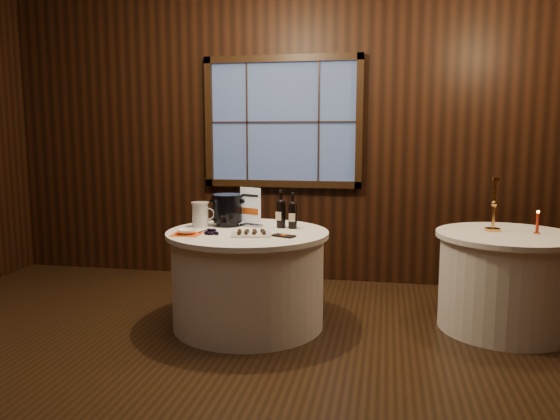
% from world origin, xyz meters
% --- Properties ---
extents(ground, '(6.00, 6.00, 0.00)m').
position_xyz_m(ground, '(0.00, 0.00, 0.00)').
color(ground, black).
rests_on(ground, ground).
extents(back_wall, '(6.00, 0.10, 3.00)m').
position_xyz_m(back_wall, '(0.00, 2.48, 1.54)').
color(back_wall, black).
rests_on(back_wall, ground).
extents(main_table, '(1.28, 1.28, 0.77)m').
position_xyz_m(main_table, '(0.00, 1.00, 0.39)').
color(main_table, white).
rests_on(main_table, ground).
extents(side_table, '(1.08, 1.08, 0.77)m').
position_xyz_m(side_table, '(2.00, 1.30, 0.39)').
color(side_table, white).
rests_on(side_table, ground).
extents(sign_stand, '(0.20, 0.16, 0.33)m').
position_xyz_m(sign_stand, '(-0.03, 1.22, 0.88)').
color(sign_stand, '#ACACB3').
rests_on(sign_stand, main_table).
extents(port_bottle_left, '(0.07, 0.09, 0.31)m').
position_xyz_m(port_bottle_left, '(0.23, 1.20, 0.90)').
color(port_bottle_left, black).
rests_on(port_bottle_left, main_table).
extents(port_bottle_right, '(0.07, 0.07, 0.30)m').
position_xyz_m(port_bottle_right, '(0.33, 1.19, 0.90)').
color(port_bottle_right, black).
rests_on(port_bottle_right, main_table).
extents(ice_bucket, '(0.26, 0.26, 0.26)m').
position_xyz_m(ice_bucket, '(-0.23, 1.21, 0.91)').
color(ice_bucket, black).
rests_on(ice_bucket, main_table).
extents(chocolate_plate, '(0.33, 0.26, 0.04)m').
position_xyz_m(chocolate_plate, '(0.07, 0.81, 0.79)').
color(chocolate_plate, white).
rests_on(chocolate_plate, main_table).
extents(chocolate_box, '(0.19, 0.14, 0.01)m').
position_xyz_m(chocolate_box, '(0.32, 0.82, 0.78)').
color(chocolate_box, black).
rests_on(chocolate_box, main_table).
extents(grape_bunch, '(0.19, 0.09, 0.04)m').
position_xyz_m(grape_bunch, '(-0.23, 0.81, 0.79)').
color(grape_bunch, black).
rests_on(grape_bunch, main_table).
extents(glass_pitcher, '(0.19, 0.14, 0.21)m').
position_xyz_m(glass_pitcher, '(-0.43, 1.11, 0.87)').
color(glass_pitcher, silver).
rests_on(glass_pitcher, main_table).
extents(orange_napkin, '(0.23, 0.23, 0.00)m').
position_xyz_m(orange_napkin, '(-0.42, 0.77, 0.77)').
color(orange_napkin, '#EA5013').
rests_on(orange_napkin, main_table).
extents(cracker_bowl, '(0.18, 0.18, 0.04)m').
position_xyz_m(cracker_bowl, '(-0.42, 0.77, 0.79)').
color(cracker_bowl, white).
rests_on(cracker_bowl, orange_napkin).
extents(brass_candlestick, '(0.12, 0.12, 0.43)m').
position_xyz_m(brass_candlestick, '(1.90, 1.38, 0.92)').
color(brass_candlestick, gold).
rests_on(brass_candlestick, side_table).
extents(red_candle, '(0.05, 0.05, 0.18)m').
position_xyz_m(red_candle, '(2.21, 1.30, 0.84)').
color(red_candle, gold).
rests_on(red_candle, side_table).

